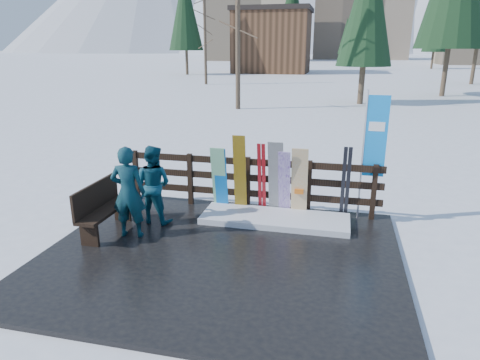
% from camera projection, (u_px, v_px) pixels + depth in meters
% --- Properties ---
extents(ground, '(700.00, 700.00, 0.00)m').
position_uv_depth(ground, '(220.00, 258.00, 7.32)').
color(ground, white).
rests_on(ground, ground).
extents(deck, '(6.00, 5.00, 0.08)m').
position_uv_depth(deck, '(220.00, 256.00, 7.31)').
color(deck, black).
rests_on(deck, ground).
extents(fence, '(5.60, 0.10, 1.15)m').
position_uv_depth(fence, '(248.00, 180.00, 9.14)').
color(fence, black).
rests_on(fence, deck).
extents(snow_patch, '(2.94, 1.00, 0.12)m').
position_uv_depth(snow_patch, '(275.00, 219.00, 8.61)').
color(snow_patch, white).
rests_on(snow_patch, deck).
extents(bench, '(0.41, 1.50, 0.97)m').
position_uv_depth(bench, '(102.00, 206.00, 8.00)').
color(bench, black).
rests_on(bench, deck).
extents(snowboard_0, '(0.26, 0.26, 1.39)m').
position_uv_depth(snowboard_0, '(221.00, 179.00, 9.05)').
color(snowboard_0, blue).
rests_on(snowboard_0, deck).
extents(snowboard_1, '(0.30, 0.28, 1.40)m').
position_uv_depth(snowboard_1, '(219.00, 179.00, 9.05)').
color(snowboard_1, silver).
rests_on(snowboard_1, deck).
extents(snowboard_2, '(0.26, 0.25, 1.68)m').
position_uv_depth(snowboard_2, '(240.00, 174.00, 8.91)').
color(snowboard_2, '#D69C0D').
rests_on(snowboard_2, deck).
extents(snowboard_3, '(0.24, 0.39, 1.40)m').
position_uv_depth(snowboard_3, '(284.00, 183.00, 8.75)').
color(snowboard_3, white).
rests_on(snowboard_3, deck).
extents(snowboard_4, '(0.31, 0.38, 1.59)m').
position_uv_depth(snowboard_4, '(276.00, 178.00, 8.76)').
color(snowboard_4, black).
rests_on(snowboard_4, deck).
extents(snowboard_5, '(0.33, 0.28, 1.48)m').
position_uv_depth(snowboard_5, '(299.00, 183.00, 8.67)').
color(snowboard_5, silver).
rests_on(snowboard_5, deck).
extents(ski_pair_a, '(0.16, 0.30, 1.52)m').
position_uv_depth(ski_pair_a, '(262.00, 178.00, 8.90)').
color(ski_pair_a, maroon).
rests_on(ski_pair_a, deck).
extents(ski_pair_b, '(0.17, 0.32, 1.55)m').
position_uv_depth(ski_pair_b, '(346.00, 183.00, 8.53)').
color(ski_pair_b, black).
rests_on(ski_pair_b, deck).
extents(rental_flag, '(0.45, 0.04, 2.60)m').
position_uv_depth(rental_flag, '(373.00, 141.00, 8.36)').
color(rental_flag, silver).
rests_on(rental_flag, deck).
extents(person_front, '(0.68, 0.51, 1.71)m').
position_uv_depth(person_front, '(128.00, 192.00, 7.74)').
color(person_front, '#0F4945').
rests_on(person_front, deck).
extents(person_back, '(0.82, 0.67, 1.56)m').
position_uv_depth(person_back, '(153.00, 184.00, 8.42)').
color(person_back, '#114356').
rests_on(person_back, deck).
extents(resort_buildings, '(73.00, 87.60, 22.60)m').
position_uv_depth(resort_buildings, '(343.00, 21.00, 111.44)').
color(resort_buildings, tan).
rests_on(resort_buildings, ground).
extents(trees, '(42.33, 68.68, 14.51)m').
position_uv_depth(trees, '(360.00, 20.00, 48.43)').
color(trees, '#382B1E').
rests_on(trees, ground).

